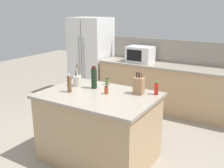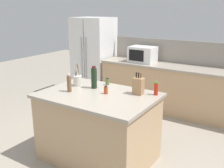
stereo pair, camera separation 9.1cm
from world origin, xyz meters
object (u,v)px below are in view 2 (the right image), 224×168
object	(u,v)px
refrigerator	(94,57)
utensil_crock	(78,80)
hot_sauce_bottle	(156,89)
wine_bottle	(94,78)
pepper_grinder	(69,83)
microwave	(143,54)
spice_jar_paprika	(106,90)
knife_block	(138,86)
spice_jar_oregano	(108,82)

from	to	relation	value
refrigerator	utensil_crock	xyz separation A→B (m)	(1.26, -2.10, 0.12)
hot_sauce_bottle	wine_bottle	size ratio (longest dim) A/B	0.55
pepper_grinder	wine_bottle	size ratio (longest dim) A/B	0.78
microwave	pepper_grinder	size ratio (longest dim) A/B	2.14
refrigerator	spice_jar_paprika	distance (m)	2.83
microwave	pepper_grinder	bearing A→B (deg)	-88.62
spice_jar_paprika	knife_block	bearing A→B (deg)	30.29
knife_block	utensil_crock	world-z (taller)	utensil_crock
knife_block	spice_jar_oregano	xyz separation A→B (m)	(-0.58, 0.15, -0.07)
knife_block	hot_sauce_bottle	distance (m)	0.23
microwave	pepper_grinder	xyz separation A→B (m)	(0.06, -2.32, -0.04)
utensil_crock	pepper_grinder	bearing A→B (deg)	-72.92
spice_jar_paprika	hot_sauce_bottle	bearing A→B (deg)	28.38
knife_block	spice_jar_paprika	distance (m)	0.43
utensil_crock	hot_sauce_bottle	world-z (taller)	utensil_crock
spice_jar_oregano	hot_sauce_bottle	size ratio (longest dim) A/B	0.58
microwave	utensil_crock	bearing A→B (deg)	-90.79
refrigerator	hot_sauce_bottle	distance (m)	3.03
utensil_crock	hot_sauce_bottle	distance (m)	1.14
microwave	knife_block	xyz separation A→B (m)	(0.88, -1.92, -0.05)
knife_block	spice_jar_oregano	bearing A→B (deg)	165.58
pepper_grinder	refrigerator	bearing A→B (deg)	119.58
hot_sauce_bottle	pepper_grinder	distance (m)	1.15
refrigerator	microwave	world-z (taller)	refrigerator
wine_bottle	knife_block	bearing A→B (deg)	8.37
knife_block	spice_jar_oregano	world-z (taller)	knife_block
pepper_grinder	knife_block	bearing A→B (deg)	26.02
refrigerator	spice_jar_paprika	size ratio (longest dim) A/B	16.60
microwave	spice_jar_paprika	distance (m)	2.19
spice_jar_oregano	pepper_grinder	world-z (taller)	pepper_grinder
refrigerator	knife_block	world-z (taller)	refrigerator
knife_block	microwave	bearing A→B (deg)	114.73
microwave	wine_bottle	distance (m)	2.02
pepper_grinder	spice_jar_paprika	bearing A→B (deg)	22.40
spice_jar_oregano	pepper_grinder	distance (m)	0.61
knife_block	hot_sauce_bottle	world-z (taller)	knife_block
knife_block	wine_bottle	bearing A→B (deg)	-171.68
spice_jar_paprika	hot_sauce_bottle	xyz separation A→B (m)	(0.57, 0.31, 0.03)
spice_jar_paprika	refrigerator	bearing A→B (deg)	129.67
spice_jar_paprika	pepper_grinder	bearing A→B (deg)	-157.60
hot_sauce_bottle	wine_bottle	xyz separation A→B (m)	(-0.85, -0.19, 0.07)
refrigerator	spice_jar_paprika	bearing A→B (deg)	-50.33
knife_block	hot_sauce_bottle	bearing A→B (deg)	24.79
hot_sauce_bottle	microwave	bearing A→B (deg)	120.97
utensil_crock	spice_jar_paprika	xyz separation A→B (m)	(0.55, -0.08, -0.03)
refrigerator	microwave	bearing A→B (deg)	-2.28
refrigerator	pepper_grinder	size ratio (longest dim) A/B	7.37
microwave	utensil_crock	distance (m)	2.05
microwave	utensil_crock	size ratio (longest dim) A/B	1.64
microwave	knife_block	bearing A→B (deg)	-65.22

